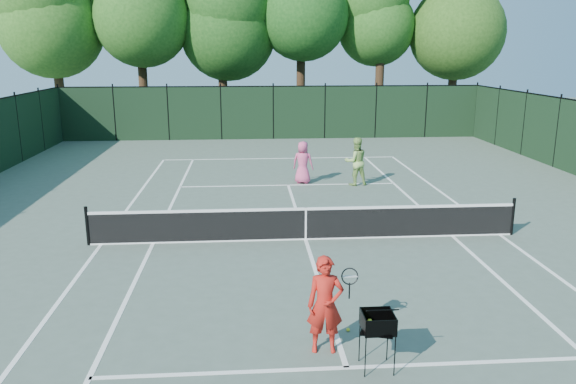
{
  "coord_description": "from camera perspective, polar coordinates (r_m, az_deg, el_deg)",
  "views": [
    {
      "loc": [
        -1.56,
        -14.47,
        5.03
      ],
      "look_at": [
        -0.41,
        1.0,
        1.1
      ],
      "focal_mm": 35.0,
      "sensor_mm": 36.0,
      "label": 1
    }
  ],
  "objects": [
    {
      "name": "baseline_far",
      "position": [
        26.87,
        -0.85,
        3.44
      ],
      "size": [
        10.97,
        0.1,
        0.01
      ],
      "primitive_type": "cube",
      "color": "white",
      "rests_on": "ground"
    },
    {
      "name": "service_line_near",
      "position": [
        9.63,
        5.97,
        -17.33
      ],
      "size": [
        8.23,
        0.1,
        0.01
      ],
      "primitive_type": "cube",
      "color": "white",
      "rests_on": "ground"
    },
    {
      "name": "player_green",
      "position": [
        21.53,
        6.91,
        3.1
      ],
      "size": [
        0.99,
        0.83,
        1.83
      ],
      "rotation": [
        0.0,
        0.0,
        3.3
      ],
      "color": "#94BD5E",
      "rests_on": "ground"
    },
    {
      "name": "tree_5",
      "position": [
        39.09,
        16.87,
        17.57
      ],
      "size": [
        5.8,
        5.8,
        12.23
      ],
      "color": "black",
      "rests_on": "ground"
    },
    {
      "name": "loose_ball_midcourt",
      "position": [
        13.39,
        3.11,
        -7.72
      ],
      "size": [
        0.07,
        0.07,
        0.07
      ],
      "primitive_type": "sphere",
      "color": "#D2F532",
      "rests_on": "ground"
    },
    {
      "name": "ball_hopper",
      "position": [
        9.29,
        9.12,
        -12.94
      ],
      "size": [
        0.64,
        0.64,
        0.97
      ],
      "rotation": [
        0.0,
        0.0,
        -0.31
      ],
      "color": "black",
      "rests_on": "ground"
    },
    {
      "name": "coach",
      "position": [
        9.69,
        3.82,
        -11.35
      ],
      "size": [
        0.94,
        0.6,
        1.71
      ],
      "rotation": [
        0.0,
        0.0,
        -0.06
      ],
      "color": "red",
      "rests_on": "ground"
    },
    {
      "name": "tennis_net",
      "position": [
        15.25,
        1.82,
        -3.16
      ],
      "size": [
        11.69,
        0.09,
        1.06
      ],
      "color": "black",
      "rests_on": "ground"
    },
    {
      "name": "fence_far",
      "position": [
        32.7,
        -1.5,
        8.02
      ],
      "size": [
        24.0,
        0.05,
        3.0
      ],
      "primitive_type": "cube",
      "color": "black",
      "rests_on": "ground"
    },
    {
      "name": "ground",
      "position": [
        15.4,
        1.8,
        -4.86
      ],
      "size": [
        90.0,
        90.0,
        0.0
      ],
      "primitive_type": "plane",
      "color": "#4B5B4F",
      "rests_on": "ground"
    },
    {
      "name": "tree_2",
      "position": [
        36.4,
        -6.85,
        18.38
      ],
      "size": [
        6.0,
        6.0,
        12.4
      ],
      "color": "black",
      "rests_on": "ground"
    },
    {
      "name": "sideline_doubles_right",
      "position": [
        16.86,
        20.73,
        -4.09
      ],
      "size": [
        0.1,
        23.77,
        0.01
      ],
      "primitive_type": "cube",
      "color": "white",
      "rests_on": "ground"
    },
    {
      "name": "sideline_singles_left",
      "position": [
        15.53,
        -13.54,
        -5.08
      ],
      "size": [
        0.1,
        23.77,
        0.01
      ],
      "primitive_type": "cube",
      "color": "white",
      "rests_on": "ground"
    },
    {
      "name": "sideline_doubles_left",
      "position": [
        15.81,
        -18.46,
        -5.08
      ],
      "size": [
        0.1,
        23.77,
        0.01
      ],
      "primitive_type": "cube",
      "color": "white",
      "rests_on": "ground"
    },
    {
      "name": "sideline_singles_right",
      "position": [
        16.33,
        16.35,
        -4.31
      ],
      "size": [
        0.1,
        23.77,
        0.01
      ],
      "primitive_type": "cube",
      "color": "white",
      "rests_on": "ground"
    },
    {
      "name": "center_service_line",
      "position": [
        15.4,
        1.8,
        -4.85
      ],
      "size": [
        0.1,
        12.8,
        0.01
      ],
      "primitive_type": "cube",
      "color": "white",
      "rests_on": "ground"
    },
    {
      "name": "loose_ball_near_cart",
      "position": [
        10.69,
        6.13,
        -13.73
      ],
      "size": [
        0.07,
        0.07,
        0.07
      ],
      "primitive_type": "sphere",
      "color": "yellow",
      "rests_on": "ground"
    },
    {
      "name": "service_line_far",
      "position": [
        21.52,
        0.02,
        0.71
      ],
      "size": [
        8.23,
        0.1,
        0.01
      ],
      "primitive_type": "cube",
      "color": "white",
      "rests_on": "ground"
    },
    {
      "name": "player_pink",
      "position": [
        21.69,
        1.52,
        3.03
      ],
      "size": [
        0.93,
        0.75,
        1.64
      ],
      "rotation": [
        0.0,
        0.0,
        2.81
      ],
      "color": "#D24A7B",
      "rests_on": "ground"
    }
  ]
}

